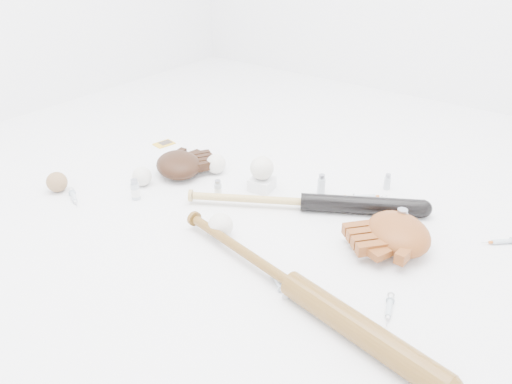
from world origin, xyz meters
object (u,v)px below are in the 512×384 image
Objects in this scene: glove_dark at (178,164)px; pedestal at (262,184)px; bat_dark at (304,202)px; bat_wood at (293,285)px.

glove_dark is 3.00× the size of pedestal.
bat_dark is 0.53m from glove_dark.
bat_dark is 0.89× the size of bat_wood.
pedestal is (0.33, 0.10, -0.02)m from glove_dark.
bat_wood is 11.67× the size of pedestal.
glove_dark is at bearing 167.28° from bat_wood.
pedestal is at bearing 145.18° from bat_wood.
bat_dark is at bearing -9.03° from pedestal.
bat_dark is 0.44m from bat_wood.
pedestal is at bearing 46.90° from glove_dark.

